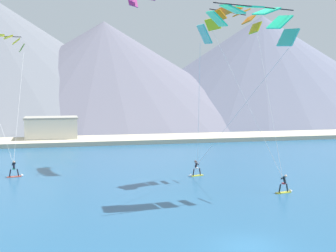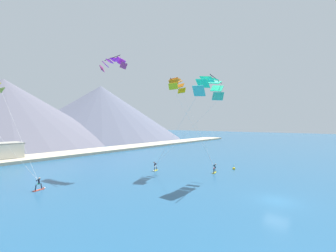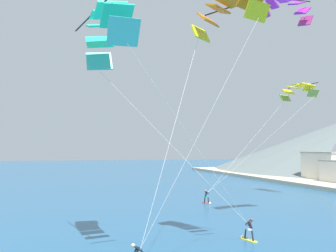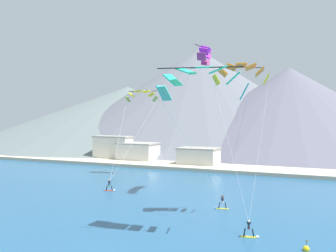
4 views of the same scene
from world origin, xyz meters
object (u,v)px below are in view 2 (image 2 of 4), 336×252
object	(u,v)px
parafoil_kite_near_trail	(177,84)
race_marker_buoy	(234,169)
parafoil_kite_near_lead	(210,86)
kitesurfer_mid_center	(40,186)
kitesurfer_near_lead	(155,168)
kitesurfer_near_trail	(215,170)
parafoil_kite_distant_high_outer	(113,63)

from	to	relation	value
parafoil_kite_near_trail	race_marker_buoy	size ratio (longest dim) A/B	15.57
parafoil_kite_near_lead	parafoil_kite_near_trail	distance (m)	8.29
kitesurfer_mid_center	parafoil_kite_near_trail	distance (m)	27.43
parafoil_kite_near_lead	race_marker_buoy	size ratio (longest dim) A/B	14.53
kitesurfer_near_lead	parafoil_kite_near_lead	size ratio (longest dim) A/B	0.12
race_marker_buoy	kitesurfer_mid_center	bearing A→B (deg)	152.77
parafoil_kite_near_lead	race_marker_buoy	xyz separation A→B (m)	(9.29, -0.15, -14.68)
race_marker_buoy	parafoil_kite_near_lead	bearing A→B (deg)	179.09
kitesurfer_near_trail	kitesurfer_near_lead	bearing A→B (deg)	120.67
parafoil_kite_near_trail	kitesurfer_near_lead	bearing A→B (deg)	137.23
kitesurfer_near_trail	parafoil_kite_distant_high_outer	distance (m)	27.33
parafoil_kite_near_lead	parafoil_kite_near_trail	bearing A→B (deg)	77.13
kitesurfer_near_lead	parafoil_kite_distant_high_outer	world-z (taller)	parafoil_kite_distant_high_outer
kitesurfer_near_trail	parafoil_kite_distant_high_outer	bearing A→B (deg)	121.44
kitesurfer_mid_center	kitesurfer_near_trail	bearing A→B (deg)	-29.12
kitesurfer_near_lead	race_marker_buoy	bearing A→B (deg)	-46.11
parafoil_kite_near_trail	race_marker_buoy	world-z (taller)	parafoil_kite_near_trail
kitesurfer_near_trail	parafoil_kite_near_lead	xyz separation A→B (m)	(-4.34, -1.38, 14.29)
kitesurfer_near_trail	parafoil_kite_distant_high_outer	size ratio (longest dim) A/B	0.30
parafoil_kite_near_trail	kitesurfer_mid_center	bearing A→B (deg)	162.49
kitesurfer_mid_center	parafoil_kite_near_lead	world-z (taller)	parafoil_kite_near_lead
kitesurfer_mid_center	race_marker_buoy	distance (m)	32.55
kitesurfer_near_lead	parafoil_kite_near_trail	world-z (taller)	parafoil_kite_near_trail
parafoil_kite_near_lead	kitesurfer_mid_center	bearing A→B (deg)	143.12
kitesurfer_near_lead	kitesurfer_near_trail	bearing A→B (deg)	-59.33
kitesurfer_near_lead	parafoil_kite_near_lead	xyz separation A→B (m)	(1.26, -10.82, 14.33)
parafoil_kite_near_trail	kitesurfer_near_trail	bearing A→B (deg)	-69.09
parafoil_kite_distant_high_outer	kitesurfer_near_lead	bearing A→B (deg)	-57.50
parafoil_kite_near_trail	parafoil_kite_distant_high_outer	world-z (taller)	parafoil_kite_distant_high_outer
kitesurfer_near_lead	kitesurfer_mid_center	xyz separation A→B (m)	(-18.40, 3.93, 0.05)
kitesurfer_near_lead	kitesurfer_near_trail	size ratio (longest dim) A/B	1.00
parafoil_kite_near_trail	race_marker_buoy	distance (m)	19.48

